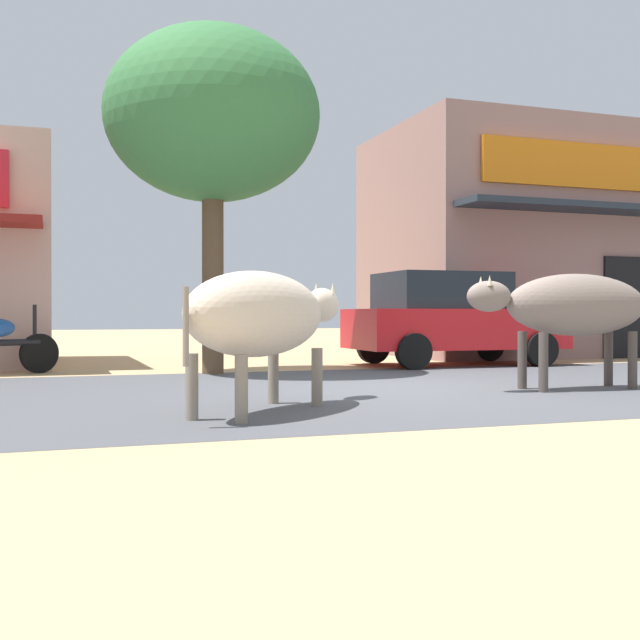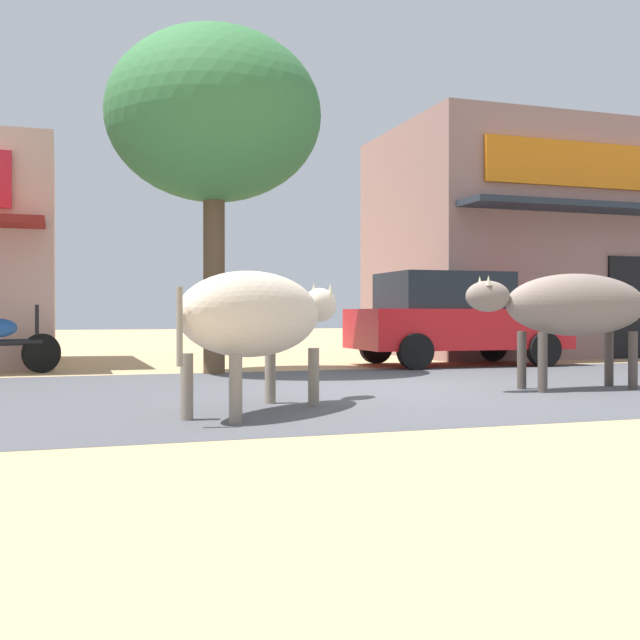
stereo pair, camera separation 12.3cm
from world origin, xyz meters
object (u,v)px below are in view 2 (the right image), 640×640
parked_hatchback_car (453,318)px  cow_near_brown (258,315)px  pedestrian_by_shop (603,313)px  cow_far_dark (573,306)px  roadside_tree (214,117)px

parked_hatchback_car → cow_near_brown: size_ratio=1.66×
parked_hatchback_car → cow_near_brown: (-4.92, -5.43, 0.06)m
parked_hatchback_car → pedestrian_by_shop: bearing=13.5°
cow_near_brown → pedestrian_by_shop: pedestrian_by_shop is taller
cow_near_brown → cow_far_dark: cow_far_dark is taller
roadside_tree → cow_far_dark: bearing=-47.3°
roadside_tree → cow_near_brown: 5.70m
roadside_tree → pedestrian_by_shop: 9.03m
pedestrian_by_shop → parked_hatchback_car: bearing=-166.5°
cow_near_brown → pedestrian_by_shop: (8.89, 6.39, 0.04)m
cow_near_brown → cow_far_dark: (4.11, 0.91, 0.10)m
parked_hatchback_car → cow_far_dark: 4.59m
cow_near_brown → pedestrian_by_shop: 10.94m
roadside_tree → cow_far_dark: size_ratio=2.07×
roadside_tree → pedestrian_by_shop: roadside_tree is taller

